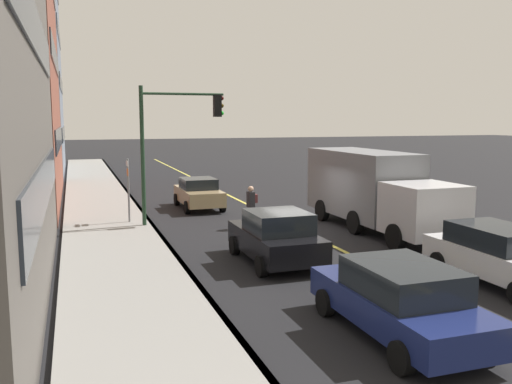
{
  "coord_description": "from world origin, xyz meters",
  "views": [
    {
      "loc": [
        -19.33,
        8.37,
        4.37
      ],
      "look_at": [
        0.88,
        1.55,
        1.48
      ],
      "focal_mm": 38.08,
      "sensor_mm": 36.0,
      "label": 1
    }
  ],
  "objects_px": {
    "truck_gray": "(373,189)",
    "pedestrian_with_backpack": "(251,203)",
    "car_navy": "(400,299)",
    "car_black": "(276,237)",
    "car_tan": "(199,193)",
    "traffic_light_mast": "(174,132)",
    "car_white": "(501,255)",
    "street_sign_post": "(128,186)"
  },
  "relations": [
    {
      "from": "pedestrian_with_backpack",
      "to": "street_sign_post",
      "type": "relative_size",
      "value": 0.62
    },
    {
      "from": "car_black",
      "to": "truck_gray",
      "type": "relative_size",
      "value": 0.49
    },
    {
      "from": "car_navy",
      "to": "car_white",
      "type": "bearing_deg",
      "value": -64.47
    },
    {
      "from": "traffic_light_mast",
      "to": "street_sign_post",
      "type": "height_order",
      "value": "traffic_light_mast"
    },
    {
      "from": "car_black",
      "to": "pedestrian_with_backpack",
      "type": "bearing_deg",
      "value": -10.13
    },
    {
      "from": "car_tan",
      "to": "truck_gray",
      "type": "height_order",
      "value": "truck_gray"
    },
    {
      "from": "car_navy",
      "to": "car_tan",
      "type": "relative_size",
      "value": 1.13
    },
    {
      "from": "car_navy",
      "to": "street_sign_post",
      "type": "distance_m",
      "value": 14.11
    },
    {
      "from": "car_navy",
      "to": "truck_gray",
      "type": "height_order",
      "value": "truck_gray"
    },
    {
      "from": "pedestrian_with_backpack",
      "to": "car_navy",
      "type": "bearing_deg",
      "value": 177.0
    },
    {
      "from": "pedestrian_with_backpack",
      "to": "street_sign_post",
      "type": "distance_m",
      "value": 5.11
    },
    {
      "from": "car_white",
      "to": "car_navy",
      "type": "distance_m",
      "value": 5.04
    },
    {
      "from": "car_navy",
      "to": "street_sign_post",
      "type": "height_order",
      "value": "street_sign_post"
    },
    {
      "from": "car_white",
      "to": "car_tan",
      "type": "distance_m",
      "value": 15.37
    },
    {
      "from": "car_navy",
      "to": "truck_gray",
      "type": "distance_m",
      "value": 10.87
    },
    {
      "from": "car_black",
      "to": "car_navy",
      "type": "bearing_deg",
      "value": -176.71
    },
    {
      "from": "car_tan",
      "to": "traffic_light_mast",
      "type": "height_order",
      "value": "traffic_light_mast"
    },
    {
      "from": "car_black",
      "to": "street_sign_post",
      "type": "height_order",
      "value": "street_sign_post"
    },
    {
      "from": "car_tan",
      "to": "traffic_light_mast",
      "type": "xyz_separation_m",
      "value": [
        -4.13,
        1.88,
        3.08
      ]
    },
    {
      "from": "car_tan",
      "to": "pedestrian_with_backpack",
      "type": "xyz_separation_m",
      "value": [
        -5.38,
        -0.95,
        0.24
      ]
    },
    {
      "from": "car_navy",
      "to": "car_black",
      "type": "relative_size",
      "value": 1.11
    },
    {
      "from": "car_white",
      "to": "street_sign_post",
      "type": "bearing_deg",
      "value": 37.01
    },
    {
      "from": "car_tan",
      "to": "car_navy",
      "type": "bearing_deg",
      "value": -178.8
    },
    {
      "from": "traffic_light_mast",
      "to": "car_white",
      "type": "bearing_deg",
      "value": -147.01
    },
    {
      "from": "car_white",
      "to": "car_navy",
      "type": "relative_size",
      "value": 1.0
    },
    {
      "from": "car_tan",
      "to": "street_sign_post",
      "type": "xyz_separation_m",
      "value": [
        -3.23,
        3.65,
        0.87
      ]
    },
    {
      "from": "car_tan",
      "to": "pedestrian_with_backpack",
      "type": "height_order",
      "value": "pedestrian_with_backpack"
    },
    {
      "from": "traffic_light_mast",
      "to": "street_sign_post",
      "type": "relative_size",
      "value": 2.05
    },
    {
      "from": "truck_gray",
      "to": "street_sign_post",
      "type": "bearing_deg",
      "value": 66.59
    },
    {
      "from": "car_navy",
      "to": "car_black",
      "type": "xyz_separation_m",
      "value": [
        6.08,
        0.35,
        0.03
      ]
    },
    {
      "from": "car_white",
      "to": "truck_gray",
      "type": "relative_size",
      "value": 0.55
    },
    {
      "from": "car_black",
      "to": "pedestrian_with_backpack",
      "type": "relative_size",
      "value": 2.37
    },
    {
      "from": "truck_gray",
      "to": "pedestrian_with_backpack",
      "type": "distance_m",
      "value": 4.86
    },
    {
      "from": "car_tan",
      "to": "traffic_light_mast",
      "type": "relative_size",
      "value": 0.71
    },
    {
      "from": "car_black",
      "to": "traffic_light_mast",
      "type": "relative_size",
      "value": 0.72
    },
    {
      "from": "truck_gray",
      "to": "traffic_light_mast",
      "type": "bearing_deg",
      "value": 67.46
    },
    {
      "from": "car_white",
      "to": "street_sign_post",
      "type": "xyz_separation_m",
      "value": [
        11.33,
        8.55,
        0.83
      ]
    },
    {
      "from": "car_white",
      "to": "car_tan",
      "type": "relative_size",
      "value": 1.13
    },
    {
      "from": "truck_gray",
      "to": "pedestrian_with_backpack",
      "type": "bearing_deg",
      "value": 68.26
    },
    {
      "from": "car_white",
      "to": "traffic_light_mast",
      "type": "xyz_separation_m",
      "value": [
        10.44,
        6.78,
        3.05
      ]
    },
    {
      "from": "car_black",
      "to": "street_sign_post",
      "type": "bearing_deg",
      "value": 26.16
    },
    {
      "from": "car_white",
      "to": "truck_gray",
      "type": "xyz_separation_m",
      "value": [
        7.41,
        -0.52,
        0.84
      ]
    }
  ]
}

